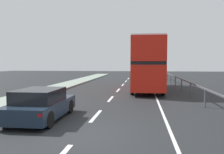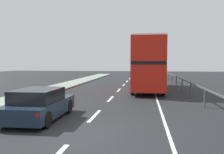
% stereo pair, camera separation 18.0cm
% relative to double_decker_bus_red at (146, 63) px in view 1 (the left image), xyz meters
% --- Properties ---
extents(ground_plane, '(74.91, 120.00, 0.10)m').
position_rel_double_decker_bus_red_xyz_m(ground_plane, '(-2.43, -13.41, -2.40)').
color(ground_plane, black).
extents(lane_paint_markings, '(3.21, 46.00, 0.01)m').
position_rel_double_decker_bus_red_xyz_m(lane_paint_markings, '(-0.56, -4.98, -2.35)').
color(lane_paint_markings, silver).
rests_on(lane_paint_markings, ground).
extents(bridge_side_railing, '(0.10, 42.00, 1.04)m').
position_rel_double_decker_bus_red_xyz_m(bridge_side_railing, '(3.04, -4.41, -1.49)').
color(bridge_side_railing, '#4D4E56').
rests_on(bridge_side_railing, ground).
extents(double_decker_bus_red, '(2.66, 10.58, 4.40)m').
position_rel_double_decker_bus_red_xyz_m(double_decker_bus_red, '(0.00, 0.00, 0.00)').
color(double_decker_bus_red, red).
rests_on(double_decker_bus_red, ground).
extents(hatchback_car_near, '(1.91, 4.08, 1.32)m').
position_rel_double_decker_bus_red_xyz_m(hatchback_car_near, '(-4.61, -11.93, -1.71)').
color(hatchback_car_near, '#192534').
rests_on(hatchback_car_near, ground).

